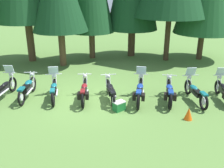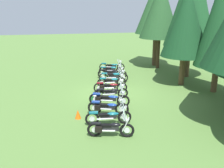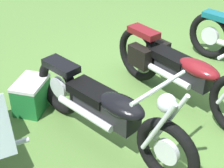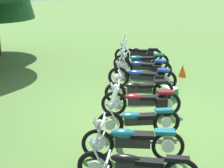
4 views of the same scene
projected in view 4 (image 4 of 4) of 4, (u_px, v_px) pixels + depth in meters
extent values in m
plane|color=#547A38|center=(140.00, 116.00, 10.62)|extent=(80.00, 80.00, 0.00)
cube|color=silver|center=(105.00, 167.00, 5.71)|extent=(0.46, 0.26, 0.39)
torus|color=black|center=(95.00, 167.00, 7.20)|extent=(0.31, 0.72, 0.72)
cylinder|color=silver|center=(95.00, 167.00, 7.20)|extent=(0.13, 0.28, 0.28)
cube|color=black|center=(137.00, 166.00, 7.03)|extent=(0.42, 0.85, 0.23)
ellipsoid|color=black|center=(125.00, 159.00, 7.03)|extent=(0.39, 0.63, 0.18)
cube|color=black|center=(149.00, 162.00, 6.96)|extent=(0.36, 0.59, 0.10)
cube|color=black|center=(178.00, 159.00, 6.84)|extent=(0.28, 0.47, 0.08)
cylinder|color=silver|center=(97.00, 156.00, 7.04)|extent=(0.14, 0.33, 0.65)
cylinder|color=silver|center=(98.00, 153.00, 7.16)|extent=(0.14, 0.33, 0.65)
cylinder|color=silver|center=(101.00, 139.00, 6.98)|extent=(0.61, 0.22, 0.04)
sphere|color=silver|center=(97.00, 144.00, 7.04)|extent=(0.21, 0.21, 0.17)
cylinder|color=silver|center=(147.00, 168.00, 7.13)|extent=(0.33, 0.82, 0.08)
cube|color=silver|center=(100.00, 130.00, 6.93)|extent=(0.47, 0.28, 0.39)
torus|color=black|center=(98.00, 144.00, 8.13)|extent=(0.24, 0.73, 0.73)
cylinder|color=silver|center=(98.00, 144.00, 8.13)|extent=(0.11, 0.29, 0.29)
torus|color=black|center=(168.00, 146.00, 8.02)|extent=(0.24, 0.73, 0.73)
cylinder|color=silver|center=(168.00, 146.00, 8.02)|extent=(0.11, 0.29, 0.29)
cube|color=black|center=(133.00, 140.00, 8.04)|extent=(0.39, 0.81, 0.27)
ellipsoid|color=#14606B|center=(123.00, 133.00, 8.00)|extent=(0.40, 0.60, 0.21)
cube|color=black|center=(143.00, 135.00, 7.98)|extent=(0.37, 0.56, 0.10)
cube|color=#14606B|center=(165.00, 132.00, 7.92)|extent=(0.30, 0.47, 0.08)
cylinder|color=silver|center=(100.00, 134.00, 7.95)|extent=(0.11, 0.34, 0.65)
cylinder|color=silver|center=(101.00, 130.00, 8.11)|extent=(0.11, 0.34, 0.65)
cylinder|color=silver|center=(104.00, 118.00, 7.92)|extent=(0.61, 0.16, 0.04)
sphere|color=silver|center=(100.00, 123.00, 7.96)|extent=(0.20, 0.20, 0.17)
cylinder|color=silver|center=(140.00, 142.00, 8.20)|extent=(0.24, 0.77, 0.08)
torus|color=black|center=(110.00, 125.00, 9.16)|extent=(0.13, 0.71, 0.71)
cylinder|color=silver|center=(110.00, 125.00, 9.16)|extent=(0.06, 0.27, 0.27)
torus|color=black|center=(166.00, 122.00, 9.30)|extent=(0.13, 0.71, 0.71)
cylinder|color=silver|center=(166.00, 122.00, 9.30)|extent=(0.06, 0.27, 0.27)
cube|color=black|center=(138.00, 120.00, 9.21)|extent=(0.24, 0.73, 0.21)
ellipsoid|color=#14606B|center=(131.00, 116.00, 9.15)|extent=(0.28, 0.52, 0.16)
cube|color=black|center=(146.00, 116.00, 9.19)|extent=(0.26, 0.49, 0.10)
cube|color=#14606B|center=(164.00, 110.00, 9.20)|extent=(0.21, 0.45, 0.08)
cylinder|color=silver|center=(113.00, 115.00, 9.00)|extent=(0.06, 0.34, 0.65)
cylinder|color=silver|center=(112.00, 112.00, 9.15)|extent=(0.06, 0.34, 0.65)
cylinder|color=silver|center=(116.00, 101.00, 8.98)|extent=(0.75, 0.06, 0.04)
sphere|color=silver|center=(112.00, 106.00, 9.01)|extent=(0.18, 0.18, 0.17)
cylinder|color=silver|center=(144.00, 120.00, 9.37)|extent=(0.11, 0.72, 0.08)
cube|color=silver|center=(115.00, 94.00, 8.93)|extent=(0.45, 0.17, 0.39)
torus|color=black|center=(114.00, 104.00, 10.53)|extent=(0.21, 0.75, 0.74)
cylinder|color=silver|center=(114.00, 104.00, 10.53)|extent=(0.09, 0.29, 0.29)
torus|color=black|center=(168.00, 104.00, 10.50)|extent=(0.21, 0.75, 0.74)
cylinder|color=silver|center=(168.00, 104.00, 10.50)|extent=(0.09, 0.29, 0.29)
cube|color=black|center=(141.00, 101.00, 10.49)|extent=(0.33, 0.80, 0.21)
ellipsoid|color=maroon|center=(134.00, 97.00, 10.45)|extent=(0.34, 0.58, 0.16)
cube|color=black|center=(149.00, 98.00, 10.45)|extent=(0.32, 0.55, 0.10)
cube|color=maroon|center=(166.00, 92.00, 10.40)|extent=(0.26, 0.46, 0.08)
cylinder|color=silver|center=(116.00, 95.00, 10.36)|extent=(0.10, 0.34, 0.65)
cylinder|color=silver|center=(116.00, 93.00, 10.51)|extent=(0.10, 0.34, 0.65)
cylinder|color=silver|center=(119.00, 83.00, 10.33)|extent=(0.64, 0.13, 0.04)
sphere|color=silver|center=(116.00, 87.00, 10.37)|extent=(0.19, 0.19, 0.17)
cylinder|color=silver|center=(147.00, 102.00, 10.63)|extent=(0.20, 0.78, 0.08)
cube|color=black|center=(162.00, 103.00, 10.32)|extent=(0.19, 0.34, 0.26)
cube|color=black|center=(161.00, 99.00, 10.63)|extent=(0.19, 0.34, 0.26)
torus|color=black|center=(115.00, 93.00, 11.55)|extent=(0.13, 0.69, 0.69)
cylinder|color=silver|center=(115.00, 93.00, 11.55)|extent=(0.06, 0.26, 0.26)
torus|color=black|center=(163.00, 91.00, 11.70)|extent=(0.13, 0.69, 0.69)
cylinder|color=silver|center=(163.00, 91.00, 11.70)|extent=(0.06, 0.26, 0.26)
cube|color=black|center=(139.00, 89.00, 11.60)|extent=(0.25, 0.78, 0.22)
ellipsoid|color=black|center=(133.00, 85.00, 11.53)|extent=(0.30, 0.56, 0.17)
cube|color=black|center=(146.00, 86.00, 11.59)|extent=(0.28, 0.52, 0.10)
cube|color=black|center=(161.00, 82.00, 11.60)|extent=(0.22, 0.45, 0.08)
cylinder|color=silver|center=(117.00, 84.00, 11.38)|extent=(0.06, 0.34, 0.65)
cylinder|color=silver|center=(117.00, 83.00, 11.55)|extent=(0.06, 0.34, 0.65)
cylinder|color=silver|center=(120.00, 73.00, 11.37)|extent=(0.71, 0.06, 0.04)
sphere|color=silver|center=(117.00, 77.00, 11.40)|extent=(0.18, 0.18, 0.17)
cylinder|color=silver|center=(144.00, 90.00, 11.77)|extent=(0.11, 0.77, 0.08)
torus|color=black|center=(119.00, 77.00, 13.00)|extent=(0.37, 0.76, 0.77)
cylinder|color=silver|center=(119.00, 77.00, 13.00)|extent=(0.15, 0.30, 0.30)
torus|color=black|center=(166.00, 80.00, 12.66)|extent=(0.37, 0.76, 0.77)
cylinder|color=silver|center=(166.00, 80.00, 12.66)|extent=(0.15, 0.30, 0.30)
cube|color=black|center=(142.00, 76.00, 12.80)|extent=(0.50, 0.86, 0.21)
ellipsoid|color=navy|center=(135.00, 72.00, 12.81)|extent=(0.47, 0.65, 0.16)
cube|color=black|center=(148.00, 74.00, 12.72)|extent=(0.44, 0.61, 0.10)
cube|color=navy|center=(164.00, 70.00, 12.56)|extent=(0.35, 0.49, 0.08)
cylinder|color=silver|center=(120.00, 70.00, 12.81)|extent=(0.16, 0.33, 0.65)
cylinder|color=silver|center=(121.00, 69.00, 12.97)|extent=(0.16, 0.33, 0.65)
cylinder|color=silver|center=(123.00, 60.00, 12.77)|extent=(0.61, 0.25, 0.04)
sphere|color=silver|center=(120.00, 63.00, 12.83)|extent=(0.22, 0.22, 0.17)
cylinder|color=silver|center=(148.00, 77.00, 12.92)|extent=(0.36, 0.81, 0.08)
cube|color=silver|center=(122.00, 55.00, 12.72)|extent=(0.47, 0.29, 0.39)
cube|color=black|center=(160.00, 79.00, 12.50)|extent=(0.24, 0.35, 0.26)
cube|color=black|center=(161.00, 76.00, 12.84)|extent=(0.24, 0.35, 0.26)
torus|color=black|center=(123.00, 68.00, 14.19)|extent=(0.37, 0.76, 0.77)
cylinder|color=silver|center=(123.00, 68.00, 14.19)|extent=(0.15, 0.29, 0.29)
torus|color=black|center=(162.00, 70.00, 13.90)|extent=(0.37, 0.76, 0.77)
cylinder|color=silver|center=(162.00, 70.00, 13.90)|extent=(0.15, 0.29, 0.29)
cube|color=black|center=(143.00, 67.00, 14.02)|extent=(0.46, 0.78, 0.21)
ellipsoid|color=navy|center=(137.00, 63.00, 14.02)|extent=(0.44, 0.59, 0.16)
cube|color=black|center=(148.00, 65.00, 13.95)|extent=(0.42, 0.56, 0.10)
cube|color=navy|center=(160.00, 61.00, 13.81)|extent=(0.34, 0.48, 0.08)
cylinder|color=silver|center=(125.00, 61.00, 14.01)|extent=(0.15, 0.33, 0.65)
cylinder|color=silver|center=(125.00, 60.00, 14.17)|extent=(0.15, 0.33, 0.65)
cylinder|color=silver|center=(127.00, 52.00, 13.97)|extent=(0.62, 0.25, 0.04)
sphere|color=silver|center=(125.00, 55.00, 14.03)|extent=(0.22, 0.22, 0.17)
cylinder|color=silver|center=(147.00, 68.00, 14.14)|extent=(0.33, 0.73, 0.08)
cube|color=black|center=(156.00, 69.00, 13.74)|extent=(0.24, 0.35, 0.26)
cube|color=black|center=(157.00, 66.00, 14.08)|extent=(0.24, 0.35, 0.26)
torus|color=black|center=(122.00, 63.00, 15.10)|extent=(0.16, 0.71, 0.70)
cylinder|color=silver|center=(122.00, 63.00, 15.10)|extent=(0.07, 0.27, 0.27)
torus|color=black|center=(161.00, 62.00, 15.20)|extent=(0.16, 0.71, 0.70)
cylinder|color=silver|center=(161.00, 62.00, 15.20)|extent=(0.07, 0.27, 0.27)
cube|color=black|center=(141.00, 60.00, 15.12)|extent=(0.27, 0.83, 0.21)
ellipsoid|color=#14606B|center=(136.00, 58.00, 15.07)|extent=(0.31, 0.60, 0.16)
cube|color=black|center=(147.00, 58.00, 15.11)|extent=(0.29, 0.56, 0.10)
cube|color=#14606B|center=(159.00, 55.00, 15.09)|extent=(0.23, 0.45, 0.08)
cylinder|color=silver|center=(123.00, 56.00, 14.94)|extent=(0.07, 0.34, 0.65)
cylinder|color=silver|center=(123.00, 55.00, 15.09)|extent=(0.07, 0.34, 0.65)
cylinder|color=silver|center=(125.00, 48.00, 14.92)|extent=(0.77, 0.10, 0.04)
sphere|color=silver|center=(123.00, 51.00, 14.95)|extent=(0.18, 0.18, 0.17)
cylinder|color=silver|center=(145.00, 61.00, 15.28)|extent=(0.14, 0.81, 0.08)
cube|color=silver|center=(125.00, 44.00, 14.86)|extent=(0.45, 0.19, 0.39)
torus|color=black|center=(122.00, 55.00, 16.45)|extent=(0.27, 0.69, 0.68)
cylinder|color=silver|center=(122.00, 55.00, 16.45)|extent=(0.11, 0.26, 0.25)
torus|color=black|center=(155.00, 56.00, 16.31)|extent=(0.27, 0.69, 0.68)
cylinder|color=silver|center=(155.00, 56.00, 16.31)|extent=(0.11, 0.26, 0.25)
cube|color=black|center=(138.00, 53.00, 16.34)|extent=(0.35, 0.75, 0.25)
ellipsoid|color=black|center=(134.00, 50.00, 16.32)|extent=(0.34, 0.56, 0.19)
cube|color=black|center=(143.00, 51.00, 16.29)|extent=(0.32, 0.52, 0.10)
cube|color=black|center=(153.00, 49.00, 16.22)|extent=(0.27, 0.47, 0.08)
cylinder|color=silver|center=(123.00, 49.00, 16.28)|extent=(0.12, 0.34, 0.65)
cylinder|color=silver|center=(123.00, 49.00, 16.41)|extent=(0.12, 0.34, 0.65)
cylinder|color=silver|center=(125.00, 42.00, 16.24)|extent=(0.68, 0.20, 0.04)
sphere|color=silver|center=(123.00, 44.00, 16.28)|extent=(0.21, 0.21, 0.17)
cylinder|color=silver|center=(142.00, 55.00, 16.46)|extent=(0.25, 0.73, 0.08)
cube|color=silver|center=(125.00, 38.00, 16.18)|extent=(0.46, 0.25, 0.39)
cube|color=black|center=(150.00, 55.00, 16.16)|extent=(0.21, 0.34, 0.26)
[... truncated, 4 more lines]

